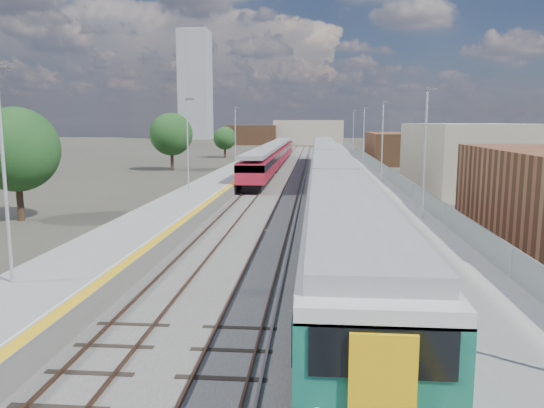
# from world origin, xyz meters

# --- Properties ---
(ground) EXTENTS (320.00, 320.00, 0.00)m
(ground) POSITION_xyz_m (0.00, 50.00, 0.00)
(ground) COLOR #47443A
(ground) RESTS_ON ground
(ballast_bed) EXTENTS (10.50, 155.00, 0.06)m
(ballast_bed) POSITION_xyz_m (-2.25, 52.50, 0.03)
(ballast_bed) COLOR #565451
(ballast_bed) RESTS_ON ground
(tracks) EXTENTS (8.96, 160.00, 0.17)m
(tracks) POSITION_xyz_m (-1.65, 54.18, 0.11)
(tracks) COLOR #4C3323
(tracks) RESTS_ON ground
(platform_right) EXTENTS (4.70, 155.00, 8.52)m
(platform_right) POSITION_xyz_m (5.28, 52.49, 0.54)
(platform_right) COLOR slate
(platform_right) RESTS_ON ground
(platform_left) EXTENTS (4.30, 155.00, 8.52)m
(platform_left) POSITION_xyz_m (-9.05, 52.49, 0.52)
(platform_left) COLOR slate
(platform_left) RESTS_ON ground
(buildings) EXTENTS (72.00, 185.50, 40.00)m
(buildings) POSITION_xyz_m (-18.12, 138.60, 10.70)
(buildings) COLOR brown
(buildings) RESTS_ON ground
(green_train) EXTENTS (3.02, 84.09, 3.33)m
(green_train) POSITION_xyz_m (1.50, 41.15, 2.34)
(green_train) COLOR black
(green_train) RESTS_ON ground
(red_train) EXTENTS (2.73, 55.40, 3.45)m
(red_train) POSITION_xyz_m (-5.50, 64.96, 2.04)
(red_train) COLOR black
(red_train) RESTS_ON ground
(tree_a) EXTENTS (5.60, 5.60, 7.59)m
(tree_a) POSITION_xyz_m (-19.39, 24.46, 4.78)
(tree_a) COLOR #382619
(tree_a) RESTS_ON ground
(tree_b) EXTENTS (5.75, 5.75, 7.80)m
(tree_b) POSITION_xyz_m (-19.17, 61.57, 4.91)
(tree_b) COLOR #382619
(tree_b) RESTS_ON ground
(tree_c) EXTENTS (4.21, 4.21, 5.71)m
(tree_c) POSITION_xyz_m (-16.41, 87.80, 3.59)
(tree_c) COLOR #382619
(tree_c) RESTS_ON ground
(tree_d) EXTENTS (4.52, 4.52, 6.12)m
(tree_d) POSITION_xyz_m (24.02, 64.70, 3.85)
(tree_d) COLOR #382619
(tree_d) RESTS_ON ground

